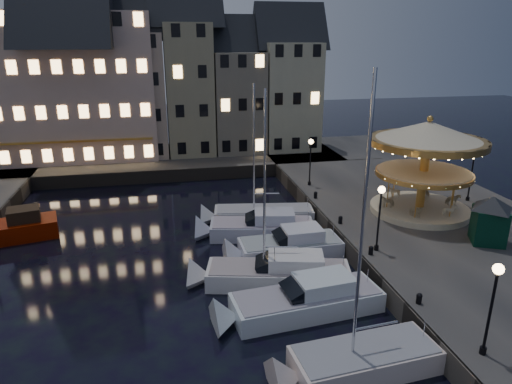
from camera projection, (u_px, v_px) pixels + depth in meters
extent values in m
plane|color=black|center=(267.00, 289.00, 26.44)|extent=(160.00, 160.00, 0.00)
cube|color=#474442|center=(430.00, 221.00, 34.44)|extent=(16.00, 56.00, 1.30)
cube|color=#474442|center=(141.00, 162.00, 50.71)|extent=(44.00, 12.00, 1.30)
cube|color=#47423A|center=(329.00, 230.00, 32.93)|extent=(0.15, 44.00, 1.30)
cube|color=#47423A|center=(160.00, 177.00, 45.52)|extent=(48.00, 0.15, 1.30)
cylinder|color=black|center=(483.00, 350.00, 18.98)|extent=(0.28, 0.28, 0.30)
cylinder|color=black|center=(490.00, 314.00, 18.42)|extent=(0.12, 0.12, 3.80)
sphere|color=#FFD18C|center=(498.00, 269.00, 17.76)|extent=(0.44, 0.44, 0.44)
cylinder|color=black|center=(376.00, 248.00, 28.26)|extent=(0.28, 0.28, 0.30)
cylinder|color=black|center=(379.00, 222.00, 27.70)|extent=(0.12, 0.12, 3.80)
sphere|color=#FFD18C|center=(382.00, 190.00, 27.04)|extent=(0.44, 0.44, 0.44)
cylinder|color=black|center=(309.00, 183.00, 40.79)|extent=(0.28, 0.28, 0.30)
cylinder|color=black|center=(310.00, 164.00, 40.23)|extent=(0.12, 0.12, 3.80)
sphere|color=#FFD18C|center=(311.00, 142.00, 39.57)|extent=(0.44, 0.44, 0.44)
cylinder|color=black|center=(468.00, 199.00, 36.89)|extent=(0.28, 0.28, 0.30)
cylinder|color=black|center=(471.00, 178.00, 36.33)|extent=(0.12, 0.12, 3.80)
sphere|color=#FFD18C|center=(475.00, 153.00, 35.67)|extent=(0.44, 0.44, 0.44)
cylinder|color=black|center=(419.00, 300.00, 22.56)|extent=(0.28, 0.28, 0.40)
sphere|color=black|center=(419.00, 296.00, 22.49)|extent=(0.30, 0.30, 0.30)
cylinder|color=black|center=(371.00, 251.00, 27.67)|extent=(0.28, 0.28, 0.40)
sphere|color=black|center=(371.00, 248.00, 27.60)|extent=(0.30, 0.30, 0.30)
cylinder|color=black|center=(340.00, 221.00, 32.31)|extent=(0.28, 0.28, 0.40)
sphere|color=black|center=(340.00, 218.00, 32.24)|extent=(0.30, 0.30, 0.30)
cylinder|color=black|center=(315.00, 196.00, 37.41)|extent=(0.28, 0.28, 0.40)
sphere|color=black|center=(316.00, 193.00, 37.34)|extent=(0.30, 0.30, 0.30)
cube|color=gray|center=(26.00, 107.00, 48.42)|extent=(5.00, 8.00, 11.00)
cube|color=#796A5E|center=(79.00, 101.00, 49.29)|extent=(5.60, 8.00, 12.00)
cube|color=tan|center=(136.00, 95.00, 50.27)|extent=(6.20, 8.00, 13.00)
cube|color=gray|center=(189.00, 89.00, 51.20)|extent=(5.00, 8.00, 14.00)
cube|color=slate|center=(237.00, 102.00, 52.71)|extent=(5.60, 8.00, 11.00)
cube|color=#ACA98B|center=(287.00, 96.00, 53.69)|extent=(6.20, 8.00, 12.00)
cube|color=beige|center=(78.00, 87.00, 48.82)|extent=(16.00, 9.00, 15.00)
cube|color=silver|center=(365.00, 362.00, 19.79)|extent=(6.57, 3.00, 1.30)
cube|color=gray|center=(366.00, 349.00, 19.57)|extent=(6.23, 2.78, 0.10)
cylinder|color=silver|center=(362.00, 232.00, 17.62)|extent=(0.14, 0.14, 11.16)
cube|color=silver|center=(307.00, 304.00, 24.08)|extent=(8.14, 3.45, 1.30)
cube|color=gray|center=(307.00, 293.00, 23.86)|extent=(7.73, 3.20, 0.10)
cube|color=silver|center=(324.00, 283.00, 23.99)|extent=(3.20, 2.28, 0.80)
cube|color=black|center=(296.00, 289.00, 23.58)|extent=(1.49, 1.97, 1.00)
cube|color=silver|center=(278.00, 277.00, 26.78)|extent=(8.68, 4.29, 1.30)
cube|color=gray|center=(278.00, 267.00, 26.56)|extent=(8.23, 4.01, 0.10)
cube|color=silver|center=(296.00, 261.00, 26.40)|extent=(3.50, 2.52, 0.80)
cube|color=black|center=(267.00, 262.00, 26.48)|extent=(1.72, 1.99, 1.03)
cylinder|color=silver|center=(265.00, 175.00, 24.79)|extent=(0.14, 0.14, 11.22)
cube|color=silver|center=(290.00, 249.00, 30.31)|extent=(6.74, 2.71, 1.30)
cube|color=gray|center=(290.00, 240.00, 30.10)|extent=(6.40, 2.50, 0.10)
cube|color=silver|center=(302.00, 233.00, 30.13)|extent=(2.58, 1.98, 0.80)
cube|color=black|center=(283.00, 236.00, 29.88)|extent=(1.18, 1.82, 0.92)
cube|color=silver|center=(262.00, 231.00, 33.27)|extent=(7.77, 3.76, 1.30)
cube|color=gray|center=(262.00, 222.00, 33.06)|extent=(7.37, 3.50, 0.10)
cube|color=silver|center=(274.00, 216.00, 32.94)|extent=(3.11, 2.33, 0.80)
cube|color=black|center=(254.00, 218.00, 32.94)|extent=(1.53, 1.93, 0.97)
cube|color=silver|center=(264.00, 216.00, 35.94)|extent=(7.94, 3.41, 1.30)
cube|color=gray|center=(264.00, 208.00, 35.72)|extent=(7.53, 3.17, 0.10)
cylinder|color=silver|center=(254.00, 144.00, 34.03)|extent=(0.14, 0.14, 10.35)
cube|color=#6E1200|center=(3.00, 233.00, 32.53)|extent=(7.61, 4.07, 1.50)
cube|color=black|center=(24.00, 215.00, 32.74)|extent=(2.46, 2.17, 0.96)
cylinder|color=beige|center=(419.00, 209.00, 34.46)|extent=(7.25, 7.25, 0.45)
cylinder|color=gold|center=(424.00, 170.00, 33.48)|extent=(0.63, 0.63, 5.62)
cylinder|color=beige|center=(424.00, 172.00, 33.51)|extent=(6.70, 6.70, 0.16)
cylinder|color=gold|center=(423.00, 174.00, 33.56)|extent=(6.96, 6.96, 0.32)
cone|color=beige|center=(429.00, 131.00, 32.55)|extent=(8.33, 8.33, 1.45)
cylinder|color=gold|center=(427.00, 142.00, 32.80)|extent=(8.33, 8.33, 0.45)
sphere|color=gold|center=(430.00, 119.00, 32.26)|extent=(0.45, 0.45, 0.45)
imported|color=beige|center=(443.00, 195.00, 35.39)|extent=(1.51, 1.09, 0.91)
cube|color=black|center=(489.00, 226.00, 29.01)|extent=(2.52, 2.52, 2.27)
pyramid|color=black|center=(494.00, 197.00, 28.38)|extent=(3.03, 3.03, 0.85)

